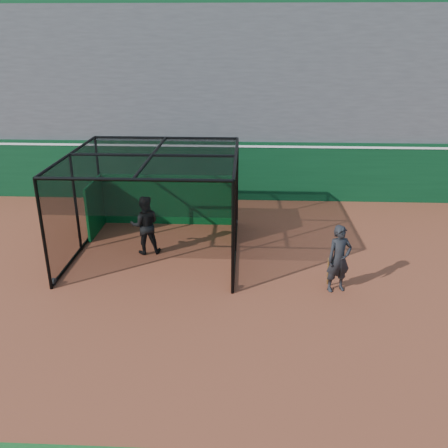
{
  "coord_description": "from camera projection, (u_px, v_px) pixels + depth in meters",
  "views": [
    {
      "loc": [
        1.77,
        -11.09,
        6.69
      ],
      "look_at": [
        1.16,
        2.0,
        1.4
      ],
      "focal_mm": 38.0,
      "sensor_mm": 36.0,
      "label": 1
    }
  ],
  "objects": [
    {
      "name": "outfield_wall",
      "position": [
        204.0,
        169.0,
        20.25
      ],
      "size": [
        50.0,
        0.5,
        2.5
      ],
      "color": "#093418",
      "rests_on": "ground"
    },
    {
      "name": "on_deck_player",
      "position": [
        339.0,
        259.0,
        12.94
      ],
      "size": [
        0.81,
        0.66,
        1.93
      ],
      "color": "black",
      "rests_on": "ground"
    },
    {
      "name": "batter",
      "position": [
        145.0,
        225.0,
        15.21
      ],
      "size": [
        1.07,
        0.91,
        1.94
      ],
      "primitive_type": "imported",
      "rotation": [
        0.0,
        0.0,
        3.35
      ],
      "color": "black",
      "rests_on": "ground"
    },
    {
      "name": "grandstand",
      "position": [
        210.0,
        83.0,
        22.55
      ],
      "size": [
        50.0,
        7.85,
        8.95
      ],
      "color": "#4C4C4F",
      "rests_on": "ground"
    },
    {
      "name": "batting_cage",
      "position": [
        155.0,
        205.0,
        15.05
      ],
      "size": [
        5.2,
        5.27,
        3.24
      ],
      "color": "black",
      "rests_on": "ground"
    },
    {
      "name": "ground",
      "position": [
        178.0,
        299.0,
        12.86
      ],
      "size": [
        120.0,
        120.0,
        0.0
      ],
      "primitive_type": "plane",
      "color": "brown",
      "rests_on": "ground"
    }
  ]
}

